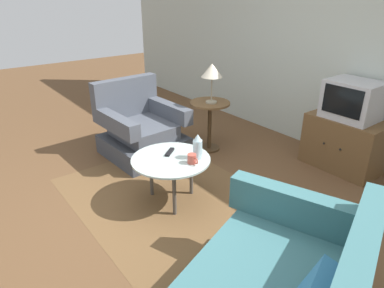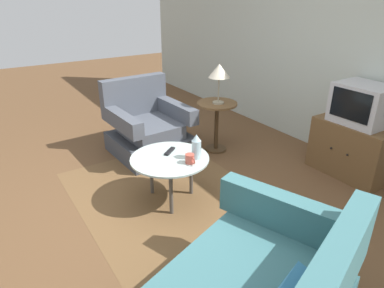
% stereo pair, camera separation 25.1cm
% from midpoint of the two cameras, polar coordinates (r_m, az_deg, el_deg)
% --- Properties ---
extents(ground_plane, '(16.00, 16.00, 0.00)m').
position_cam_midpoint_polar(ground_plane, '(3.35, -1.52, -10.79)').
color(ground_plane, brown).
extents(back_wall, '(9.00, 0.12, 2.70)m').
position_cam_midpoint_polar(back_wall, '(4.53, 26.31, 14.63)').
color(back_wall, '#B2BCB2').
rests_on(back_wall, ground).
extents(area_rug, '(2.30, 1.69, 0.00)m').
position_cam_midpoint_polar(area_rug, '(3.48, -1.45, -9.19)').
color(area_rug, brown).
rests_on(area_rug, ground).
extents(armchair, '(0.94, 0.92, 0.91)m').
position_cam_midpoint_polar(armchair, '(4.38, -5.80, 2.46)').
color(armchair, '#3E424B').
rests_on(armchair, ground).
extents(coffee_table, '(0.75, 0.75, 0.47)m').
position_cam_midpoint_polar(coffee_table, '(3.27, -1.51, -2.99)').
color(coffee_table, '#B2C6C1').
rests_on(coffee_table, ground).
extents(side_table, '(0.50, 0.50, 0.64)m').
position_cam_midpoint_polar(side_table, '(4.35, 5.79, 4.57)').
color(side_table, brown).
rests_on(side_table, ground).
extents(tv_stand, '(0.83, 0.51, 0.61)m').
position_cam_midpoint_polar(tv_stand, '(4.27, 26.72, -0.72)').
color(tv_stand, brown).
rests_on(tv_stand, ground).
extents(television, '(0.55, 0.45, 0.42)m').
position_cam_midpoint_polar(television, '(4.11, 28.13, 5.86)').
color(television, '#B7B7BC').
rests_on(television, tv_stand).
extents(table_lamp, '(0.26, 0.26, 0.48)m').
position_cam_midpoint_polar(table_lamp, '(4.17, 6.31, 11.82)').
color(table_lamp, '#9E937A').
rests_on(table_lamp, side_table).
extents(vase, '(0.09, 0.09, 0.24)m').
position_cam_midpoint_polar(vase, '(3.19, 2.99, -0.52)').
color(vase, silver).
rests_on(vase, coffee_table).
extents(mug, '(0.13, 0.08, 0.09)m').
position_cam_midpoint_polar(mug, '(3.13, 1.96, -2.52)').
color(mug, '#B74C3D').
rests_on(mug, coffee_table).
extents(tv_remote_dark, '(0.14, 0.17, 0.02)m').
position_cam_midpoint_polar(tv_remote_dark, '(3.35, -1.61, -1.24)').
color(tv_remote_dark, black).
rests_on(tv_remote_dark, coffee_table).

